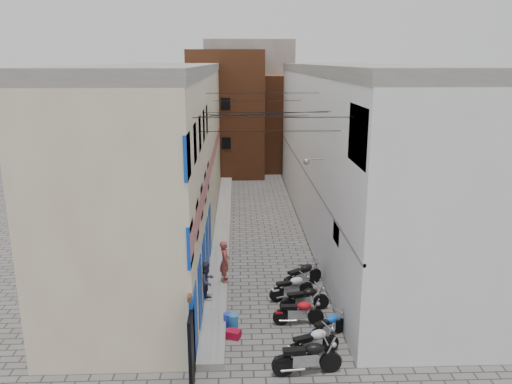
{
  "coord_description": "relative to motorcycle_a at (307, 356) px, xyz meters",
  "views": [
    {
      "loc": [
        -1.13,
        -13.36,
        9.2
      ],
      "look_at": [
        -0.25,
        10.06,
        3.0
      ],
      "focal_mm": 35.0,
      "sensor_mm": 36.0,
      "label": 1
    }
  ],
  "objects": [
    {
      "name": "ground",
      "position": [
        -0.9,
        0.23,
        -0.62
      ],
      "size": [
        90.0,
        90.0,
        0.0
      ],
      "primitive_type": "plane",
      "color": "#5C5957",
      "rests_on": "ground"
    },
    {
      "name": "plinth",
      "position": [
        -2.95,
        13.23,
        -0.5
      ],
      "size": [
        0.9,
        26.0,
        0.25
      ],
      "primitive_type": "cube",
      "color": "slate",
      "rests_on": "ground"
    },
    {
      "name": "building_left",
      "position": [
        -5.88,
        13.18,
        3.88
      ],
      "size": [
        5.1,
        27.0,
        9.0
      ],
      "color": "#C7B496",
      "rests_on": "ground"
    },
    {
      "name": "building_right",
      "position": [
        4.1,
        13.22,
        3.88
      ],
      "size": [
        5.94,
        26.0,
        9.0
      ],
      "color": "white",
      "rests_on": "ground"
    },
    {
      "name": "building_far_brick_left",
      "position": [
        -2.9,
        28.23,
        4.38
      ],
      "size": [
        6.0,
        6.0,
        10.0
      ],
      "primitive_type": "cube",
      "color": "brown",
      "rests_on": "ground"
    },
    {
      "name": "building_far_brick_right",
      "position": [
        2.1,
        30.23,
        3.38
      ],
      "size": [
        5.0,
        6.0,
        8.0
      ],
      "primitive_type": "cube",
      "color": "brown",
      "rests_on": "ground"
    },
    {
      "name": "building_far_concrete",
      "position": [
        -0.9,
        34.23,
        4.88
      ],
      "size": [
        8.0,
        5.0,
        11.0
      ],
      "primitive_type": "cube",
      "color": "slate",
      "rests_on": "ground"
    },
    {
      "name": "far_shopfront",
      "position": [
        -0.9,
        25.43,
        0.58
      ],
      "size": [
        2.0,
        0.3,
        2.4
      ],
      "primitive_type": "cube",
      "color": "black",
      "rests_on": "ground"
    },
    {
      "name": "overhead_wires",
      "position": [
        -0.9,
        7.87,
        6.5
      ],
      "size": [
        5.8,
        13.02,
        1.32
      ],
      "color": "black",
      "rests_on": "ground"
    },
    {
      "name": "motorcycle_a",
      "position": [
        0.0,
        0.0,
        0.0
      ],
      "size": [
        2.2,
        0.87,
        1.24
      ],
      "primitive_type": null,
      "rotation": [
        0.0,
        0.0,
        -1.48
      ],
      "color": "black",
      "rests_on": "ground"
    },
    {
      "name": "motorcycle_b",
      "position": [
        0.3,
        0.9,
        -0.07
      ],
      "size": [
        2.0,
        1.24,
        1.1
      ],
      "primitive_type": null,
      "rotation": [
        0.0,
        0.0,
        -1.21
      ],
      "color": "silver",
      "rests_on": "ground"
    },
    {
      "name": "motorcycle_c",
      "position": [
        1.0,
        1.99,
        -0.13
      ],
      "size": [
        1.69,
        1.39,
        0.98
      ],
      "primitive_type": null,
      "rotation": [
        0.0,
        0.0,
        -0.97
      ],
      "color": "blue",
      "rests_on": "ground"
    },
    {
      "name": "motorcycle_d",
      "position": [
        0.1,
        2.93,
        -0.09
      ],
      "size": [
        1.84,
        0.58,
        1.07
      ],
      "primitive_type": null,
      "rotation": [
        0.0,
        0.0,
        -1.57
      ],
      "color": "#B10C16",
      "rests_on": "ground"
    },
    {
      "name": "motorcycle_e",
      "position": [
        0.45,
        3.88,
        -0.06
      ],
      "size": [
        2.03,
        1.02,
        1.13
      ],
      "primitive_type": null,
      "rotation": [
        0.0,
        0.0,
        -1.35
      ],
      "color": "black",
      "rests_on": "ground"
    },
    {
      "name": "motorcycle_f",
      "position": [
        0.07,
        4.93,
        -0.08
      ],
      "size": [
        1.97,
        1.2,
        1.09
      ],
      "primitive_type": null,
      "rotation": [
        0.0,
        0.0,
        -1.22
      ],
      "color": "silver",
      "rests_on": "ground"
    },
    {
      "name": "motorcycle_g",
      "position": [
        0.63,
        5.99,
        -0.04
      ],
      "size": [
        2.05,
        1.63,
        1.17
      ],
      "primitive_type": null,
      "rotation": [
        0.0,
        0.0,
        -1.0
      ],
      "color": "black",
      "rests_on": "ground"
    },
    {
      "name": "person_a",
      "position": [
        -2.6,
        6.12,
        0.52
      ],
      "size": [
        0.48,
        0.68,
        1.78
      ],
      "primitive_type": "imported",
      "rotation": [
        0.0,
        0.0,
        1.65
      ],
      "color": "#9F4239",
      "rests_on": "plinth"
    },
    {
      "name": "person_b",
      "position": [
        -3.25,
        4.5,
        0.4
      ],
      "size": [
        0.92,
        0.95,
        1.54
      ],
      "primitive_type": "imported",
      "rotation": [
        0.0,
        0.0,
        0.94
      ],
      "color": "#2D2E44",
      "rests_on": "plinth"
    },
    {
      "name": "water_jug_near",
      "position": [
        -2.23,
        2.73,
        -0.36
      ],
      "size": [
        0.4,
        0.4,
        0.53
      ],
      "primitive_type": "cylinder",
      "rotation": [
        0.0,
        0.0,
        0.22
      ],
      "color": "#226EAE",
      "rests_on": "ground"
    },
    {
      "name": "water_jug_far",
      "position": [
        -2.43,
        2.91,
        -0.37
      ],
      "size": [
        0.34,
        0.34,
        0.49
      ],
      "primitive_type": "cylinder",
      "rotation": [
        0.0,
        0.0,
        -0.07
      ],
      "color": "#2535BA",
      "rests_on": "ground"
    },
    {
      "name": "red_crate",
      "position": [
        -2.23,
        2.1,
        -0.48
      ],
      "size": [
        0.55,
        0.48,
        0.29
      ],
      "primitive_type": "cube",
      "rotation": [
        0.0,
        0.0,
        -0.35
      ],
      "color": "maroon",
      "rests_on": "ground"
    }
  ]
}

